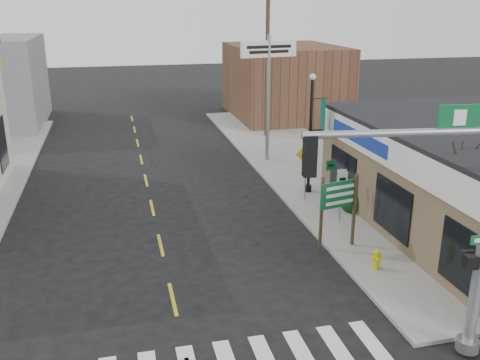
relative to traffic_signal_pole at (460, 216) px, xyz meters
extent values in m
cube|color=gray|center=(2.57, 13.54, -3.94)|extent=(6.00, 38.00, 0.13)
cube|color=gold|center=(-6.43, 8.54, -4.00)|extent=(0.12, 56.00, 0.01)
cube|color=brown|center=(5.57, 30.54, -1.20)|extent=(8.00, 10.00, 5.60)
cylinder|color=gray|center=(-1.54, 0.00, 2.03)|extent=(4.64, 0.17, 0.17)
cube|color=black|center=(-3.66, 0.00, 1.56)|extent=(0.30, 0.23, 0.95)
cube|color=#0C5329|center=(-0.28, 0.00, 2.35)|extent=(1.00, 0.05, 0.58)
cube|color=black|center=(0.52, -0.05, -1.29)|extent=(0.34, 0.27, 0.34)
cube|color=#483521|center=(-0.72, 6.66, -2.48)|extent=(0.10, 0.10, 2.78)
cube|color=#483521|center=(0.57, 6.66, -2.48)|extent=(0.10, 0.10, 2.78)
cube|color=#044422|center=(-0.07, 6.60, -1.79)|extent=(1.59, 0.05, 0.99)
cylinder|color=#BFBA06|center=(0.55, 4.67, -3.58)|extent=(0.20, 0.20, 0.57)
sphere|color=#BFBA06|center=(0.55, 4.67, -3.27)|extent=(0.23, 0.23, 0.23)
cylinder|color=gray|center=(0.52, 11.69, -2.65)|extent=(0.06, 0.06, 2.45)
cube|color=gold|center=(0.52, 11.66, -1.71)|extent=(1.04, 0.03, 1.04)
cylinder|color=black|center=(1.03, 12.64, -1.16)|extent=(0.15, 0.15, 5.42)
sphere|color=silver|center=(1.03, 12.64, 1.60)|extent=(0.29, 0.29, 0.29)
cube|color=#0E554C|center=(1.61, 12.64, -0.12)|extent=(0.02, 0.57, 1.46)
cylinder|color=gray|center=(0.65, 18.41, -0.37)|extent=(0.21, 0.21, 6.99)
cube|color=silver|center=(0.65, 18.41, 2.38)|extent=(3.29, 0.18, 0.87)
cylinder|color=black|center=(3.41, 3.93, -2.15)|extent=(0.22, 0.22, 3.45)
ellipsoid|color=#17371C|center=(4.00, 5.72, -3.35)|extent=(1.38, 1.38, 1.03)
ellipsoid|color=black|center=(2.07, 9.85, -3.46)|extent=(1.11, 1.11, 0.83)
cylinder|color=#3C2518|center=(2.25, 24.13, 1.09)|extent=(0.26, 0.26, 9.92)
camera|label=1|loc=(-7.78, -10.18, 4.79)|focal=40.00mm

